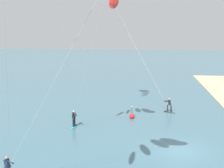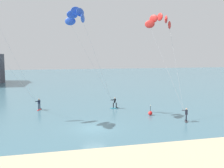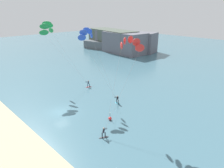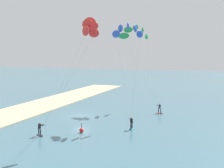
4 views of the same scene
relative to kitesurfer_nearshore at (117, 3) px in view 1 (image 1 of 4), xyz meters
name	(u,v)px [view 1 (image 1 of 4)]	position (x,y,z in m)	size (l,w,h in m)	color
ground_plane	(180,151)	(-10.55, -6.19, -12.21)	(240.00, 240.00, 0.00)	#426B7A
kitesurfer_nearshore	(117,3)	(0.00, 0.00, 0.00)	(4.39, 7.99, 13.91)	#333338
marker_buoy	(132,116)	(-2.14, -1.90, -11.91)	(0.56, 0.56, 1.38)	red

